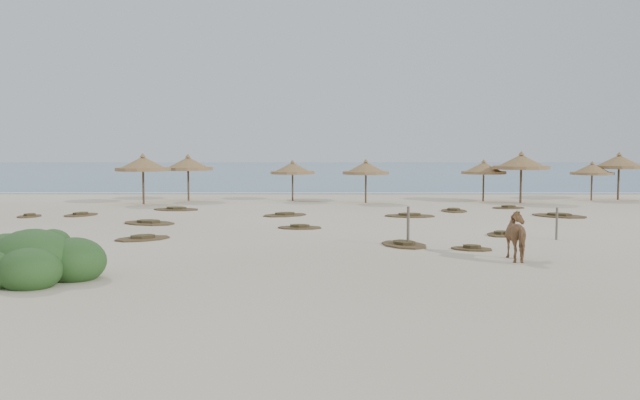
# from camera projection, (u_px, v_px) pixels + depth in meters

# --- Properties ---
(ground) EXTENTS (160.00, 160.00, 0.00)m
(ground) POSITION_uv_depth(u_px,v_px,m) (344.00, 240.00, 25.98)
(ground) COLOR beige
(ground) RESTS_ON ground
(ocean) EXTENTS (200.00, 100.00, 0.01)m
(ocean) POSITION_uv_depth(u_px,v_px,m) (328.00, 170.00, 100.76)
(ocean) COLOR #285B78
(ocean) RESTS_ON ground
(foam_line) EXTENTS (70.00, 0.60, 0.01)m
(foam_line) POSITION_uv_depth(u_px,v_px,m) (333.00, 193.00, 51.90)
(foam_line) COLOR silver
(foam_line) RESTS_ON ground
(palapa_0) EXTENTS (3.33, 3.33, 3.03)m
(palapa_0) POSITION_uv_depth(u_px,v_px,m) (143.00, 165.00, 42.01)
(palapa_0) COLOR #4E3A28
(palapa_0) RESTS_ON ground
(palapa_1) EXTENTS (3.54, 3.54, 2.95)m
(palapa_1) POSITION_uv_depth(u_px,v_px,m) (188.00, 164.00, 44.64)
(palapa_1) COLOR #4E3A28
(palapa_1) RESTS_ON ground
(palapa_2) EXTENTS (3.35, 3.35, 2.59)m
(palapa_2) POSITION_uv_depth(u_px,v_px,m) (293.00, 169.00, 44.62)
(palapa_2) COLOR #4E3A28
(palapa_2) RESTS_ON ground
(palapa_3) EXTENTS (3.10, 3.10, 2.67)m
(palapa_3) POSITION_uv_depth(u_px,v_px,m) (366.00, 169.00, 42.93)
(palapa_3) COLOR #4E3A28
(palapa_3) RESTS_ON ground
(palapa_4) EXTENTS (3.40, 3.40, 2.62)m
(palapa_4) POSITION_uv_depth(u_px,v_px,m) (484.00, 169.00, 44.22)
(palapa_4) COLOR #4E3A28
(palapa_4) RESTS_ON ground
(palapa_5) EXTENTS (3.66, 3.66, 3.15)m
(palapa_5) POSITION_uv_depth(u_px,v_px,m) (521.00, 163.00, 42.75)
(palapa_5) COLOR #4E3A28
(palapa_5) RESTS_ON ground
(palapa_6) EXTENTS (4.07, 4.07, 3.08)m
(palapa_6) POSITION_uv_depth(u_px,v_px,m) (619.00, 162.00, 45.43)
(palapa_6) COLOR #4E3A28
(palapa_6) RESTS_ON ground
(palapa_7) EXTENTS (3.43, 3.43, 2.50)m
(palapa_7) POSITION_uv_depth(u_px,v_px,m) (592.00, 170.00, 44.94)
(palapa_7) COLOR #4E3A28
(palapa_7) RESTS_ON ground
(horse) EXTENTS (0.86, 1.76, 1.46)m
(horse) POSITION_uv_depth(u_px,v_px,m) (520.00, 236.00, 21.38)
(horse) COLOR #926342
(horse) RESTS_ON ground
(fence_post_near) EXTENTS (0.11, 0.11, 1.36)m
(fence_post_near) POSITION_uv_depth(u_px,v_px,m) (408.00, 226.00, 24.52)
(fence_post_near) COLOR #6C6151
(fence_post_near) RESTS_ON ground
(fence_post_far) EXTENTS (0.11, 0.11, 1.19)m
(fence_post_far) POSITION_uv_depth(u_px,v_px,m) (557.00, 224.00, 26.11)
(fence_post_far) COLOR #6C6151
(fence_post_far) RESTS_ON ground
(bush) EXTENTS (3.46, 3.04, 1.55)m
(bush) POSITION_uv_depth(u_px,v_px,m) (35.00, 261.00, 18.14)
(bush) COLOR #2D5424
(bush) RESTS_ON ground
(scrub_0) EXTENTS (2.66, 2.65, 0.16)m
(scrub_0) POSITION_uv_depth(u_px,v_px,m) (43.00, 240.00, 25.72)
(scrub_0) COLOR brown
(scrub_0) RESTS_ON ground
(scrub_1) EXTENTS (3.08, 2.74, 0.16)m
(scrub_1) POSITION_uv_depth(u_px,v_px,m) (149.00, 223.00, 31.54)
(scrub_1) COLOR brown
(scrub_1) RESTS_ON ground
(scrub_2) EXTENTS (1.92, 1.32, 0.16)m
(scrub_2) POSITION_uv_depth(u_px,v_px,m) (300.00, 227.00, 29.78)
(scrub_2) COLOR brown
(scrub_2) RESTS_ON ground
(scrub_3) EXTENTS (2.61, 1.84, 0.16)m
(scrub_3) POSITION_uv_depth(u_px,v_px,m) (410.00, 215.00, 34.79)
(scrub_3) COLOR brown
(scrub_3) RESTS_ON ground
(scrub_4) EXTENTS (1.51, 1.83, 0.16)m
(scrub_4) POSITION_uv_depth(u_px,v_px,m) (501.00, 234.00, 27.46)
(scrub_4) COLOR brown
(scrub_4) RESTS_ON ground
(scrub_5) EXTENTS (3.24, 3.22, 0.16)m
(scrub_5) POSITION_uv_depth(u_px,v_px,m) (559.00, 215.00, 34.77)
(scrub_5) COLOR brown
(scrub_5) RESTS_ON ground
(scrub_6) EXTENTS (2.79, 2.10, 0.16)m
(scrub_6) POSITION_uv_depth(u_px,v_px,m) (176.00, 209.00, 38.33)
(scrub_6) COLOR brown
(scrub_6) RESTS_ON ground
(scrub_7) EXTENTS (1.35, 2.06, 0.16)m
(scrub_7) POSITION_uv_depth(u_px,v_px,m) (454.00, 210.00, 37.52)
(scrub_7) COLOR brown
(scrub_7) RESTS_ON ground
(scrub_8) EXTENTS (1.18, 1.65, 0.16)m
(scrub_8) POSITION_uv_depth(u_px,v_px,m) (30.00, 216.00, 34.61)
(scrub_8) COLOR brown
(scrub_8) RESTS_ON ground
(scrub_9) EXTENTS (2.07, 2.50, 0.16)m
(scrub_9) POSITION_uv_depth(u_px,v_px,m) (404.00, 244.00, 24.61)
(scrub_9) COLOR brown
(scrub_9) RESTS_ON ground
(scrub_10) EXTENTS (2.08, 1.60, 0.16)m
(scrub_10) POSITION_uv_depth(u_px,v_px,m) (508.00, 207.00, 39.33)
(scrub_10) COLOR brown
(scrub_10) RESTS_ON ground
(scrub_11) EXTENTS (2.52, 2.45, 0.16)m
(scrub_11) POSITION_uv_depth(u_px,v_px,m) (143.00, 238.00, 26.26)
(scrub_11) COLOR brown
(scrub_11) RESTS_ON ground
(scrub_12) EXTENTS (1.61, 1.35, 0.16)m
(scrub_12) POSITION_uv_depth(u_px,v_px,m) (472.00, 248.00, 23.63)
(scrub_12) COLOR brown
(scrub_12) RESTS_ON ground
(scrub_13) EXTENTS (2.82, 2.63, 0.16)m
(scrub_13) POSITION_uv_depth(u_px,v_px,m) (285.00, 215.00, 35.17)
(scrub_13) COLOR brown
(scrub_13) RESTS_ON ground
(scrub_14) EXTENTS (1.95, 2.35, 0.16)m
(scrub_14) POSITION_uv_depth(u_px,v_px,m) (81.00, 215.00, 35.26)
(scrub_14) COLOR brown
(scrub_14) RESTS_ON ground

